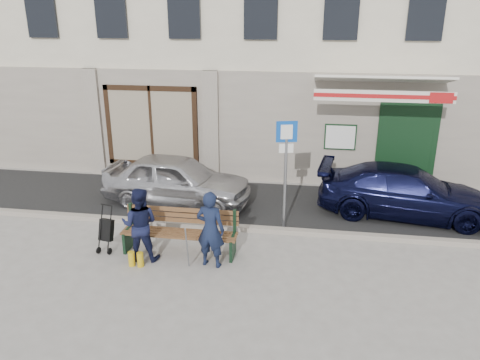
% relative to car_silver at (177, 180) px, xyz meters
% --- Properties ---
extents(ground, '(80.00, 80.00, 0.00)m').
position_rel_car_silver_xyz_m(ground, '(1.89, -2.86, -0.65)').
color(ground, '#9E9991').
rests_on(ground, ground).
extents(asphalt_lane, '(60.00, 3.20, 0.01)m').
position_rel_car_silver_xyz_m(asphalt_lane, '(1.89, 0.24, -0.65)').
color(asphalt_lane, '#282828').
rests_on(asphalt_lane, ground).
extents(curb, '(60.00, 0.18, 0.12)m').
position_rel_car_silver_xyz_m(curb, '(1.89, -1.36, -0.59)').
color(curb, '#9E9384').
rests_on(curb, ground).
extents(building, '(20.00, 8.27, 10.00)m').
position_rel_car_silver_xyz_m(building, '(1.89, 5.60, 4.32)').
color(building, beige).
rests_on(building, ground).
extents(car_silver, '(3.97, 1.91, 1.31)m').
position_rel_car_silver_xyz_m(car_silver, '(0.00, 0.00, 0.00)').
color(car_silver, silver).
rests_on(car_silver, ground).
extents(car_navy, '(4.40, 2.24, 1.22)m').
position_rel_car_silver_xyz_m(car_navy, '(5.74, 0.15, -0.04)').
color(car_navy, black).
rests_on(car_navy, ground).
extents(parking_sign, '(0.46, 0.14, 2.53)m').
position_rel_car_silver_xyz_m(parking_sign, '(2.85, -1.03, 1.03)').
color(parking_sign, gray).
rests_on(parking_sign, ground).
extents(bench, '(2.40, 1.17, 0.98)m').
position_rel_car_silver_xyz_m(bench, '(0.75, -2.59, -0.20)').
color(bench, brown).
rests_on(bench, ground).
extents(man, '(0.63, 0.47, 1.57)m').
position_rel_car_silver_xyz_m(man, '(1.55, -2.99, 0.13)').
color(man, '#141C37').
rests_on(man, ground).
extents(woman, '(0.79, 0.64, 1.53)m').
position_rel_car_silver_xyz_m(woman, '(0.10, -2.95, 0.11)').
color(woman, '#131634').
rests_on(woman, ground).
extents(stroller, '(0.33, 0.43, 0.98)m').
position_rel_car_silver_xyz_m(stroller, '(-0.75, -2.71, -0.22)').
color(stroller, black).
rests_on(stroller, ground).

